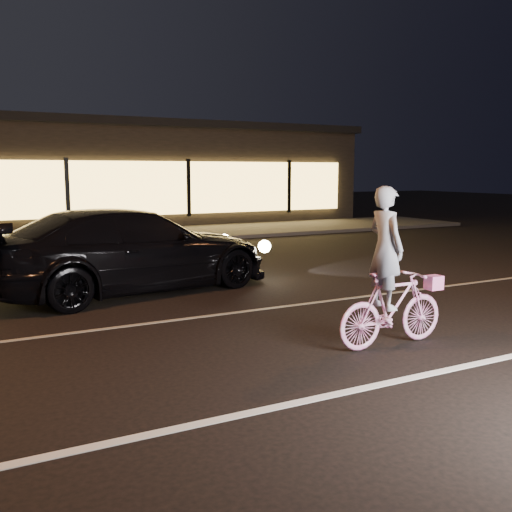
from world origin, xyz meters
TOP-DOWN VIEW (x-y plane):
  - ground at (0.00, 0.00)m, footprint 90.00×90.00m
  - lane_stripe_near at (0.00, -1.50)m, footprint 60.00×0.12m
  - lane_stripe_far at (0.00, 2.00)m, footprint 60.00×0.10m
  - sidewalk at (0.00, 13.00)m, footprint 30.00×4.00m
  - storefront at (0.00, 18.97)m, footprint 25.40×8.42m
  - cyclist at (1.41, -0.48)m, footprint 1.63×0.56m
  - sedan at (-0.58, 4.37)m, footprint 5.66×3.11m

SIDE VIEW (x-z plane):
  - ground at x=0.00m, z-range 0.00..0.00m
  - lane_stripe_near at x=0.00m, z-range 0.00..0.01m
  - lane_stripe_far at x=0.00m, z-range 0.00..0.01m
  - sidewalk at x=0.00m, z-range 0.00..0.12m
  - cyclist at x=1.41m, z-range -0.30..1.75m
  - sedan at x=-0.58m, z-range 0.00..1.55m
  - storefront at x=0.00m, z-range 0.05..4.25m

